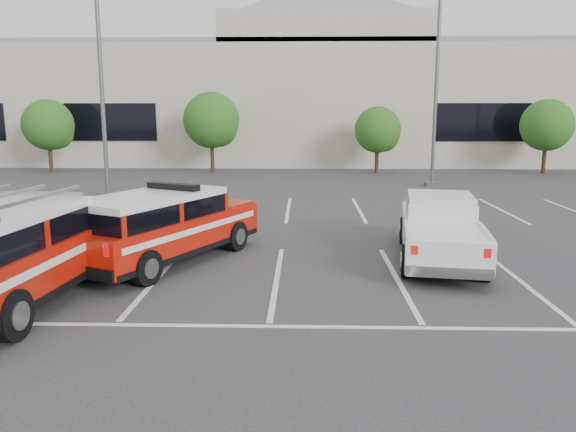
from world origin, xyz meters
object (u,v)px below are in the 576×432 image
tree_mid_right (379,131)px  white_pickup (440,235)px  tree_right (548,127)px  light_pole_mid (437,80)px  tree_left (50,127)px  fire_chief_suv (163,231)px  ladder_suv (13,261)px  tree_mid_left (213,122)px  light_pole_left (101,75)px  convention_building (299,98)px

tree_mid_right → white_pickup: size_ratio=0.73×
tree_right → light_pole_mid: size_ratio=0.43×
tree_left → fire_chief_suv: size_ratio=0.76×
tree_mid_right → tree_right: size_ratio=0.90×
ladder_suv → tree_right: bearing=55.5°
tree_mid_left → ladder_suv: 23.97m
light_pole_left → light_pole_mid: same height
tree_mid_right → light_pole_mid: size_ratio=0.39×
tree_mid_right → light_pole_mid: light_pole_mid is taller
tree_left → tree_right: bearing=0.0°
tree_mid_right → light_pole_left: size_ratio=0.39×
tree_mid_right → white_pickup: bearing=-93.0°
light_pole_mid → fire_chief_suv: (-9.88, -14.69, -4.40)m
fire_chief_suv → white_pickup: size_ratio=1.06×
tree_mid_right → tree_right: bearing=0.0°
light_pole_left → white_pickup: (12.03, -10.21, -4.54)m
tree_right → light_pole_mid: (-8.09, -6.05, 2.41)m
light_pole_left → ladder_suv: light_pole_left is taller
tree_right → convention_building: bearing=146.6°
light_pole_mid → light_pole_left: bearing=-165.1°
tree_left → light_pole_left: 12.43m
tree_mid_right → white_pickup: tree_mid_right is taller
tree_mid_right → tree_right: (10.00, 0.00, 0.27)m
fire_chief_suv → white_pickup: fire_chief_suv is taller
tree_left → light_pole_left: (6.91, -10.05, 2.41)m
fire_chief_suv → white_pickup: (6.91, 0.48, -0.15)m
convention_building → white_pickup: convention_building is taller
convention_building → tree_mid_right: convention_building is taller
ladder_suv → tree_mid_right: bearing=72.7°
tree_right → white_pickup: size_ratio=0.81×
convention_building → tree_right: (14.91, -9.82, -1.95)m
tree_right → light_pole_left: light_pole_left is taller
tree_mid_right → light_pole_left: 16.72m
tree_mid_left → tree_right: tree_mid_left is taller
convention_building → tree_left: convention_building is taller
tree_mid_right → fire_chief_suv: bearing=-111.0°
fire_chief_suv → light_pole_mid: bearing=82.3°
light_pole_left → fire_chief_suv: bearing=-64.4°
tree_right → tree_left: bearing=180.0°
tree_left → ladder_suv: tree_left is taller
tree_mid_left → tree_right: (20.00, -0.00, -0.27)m
light_pole_left → tree_mid_right: bearing=37.5°
convention_building → tree_mid_right: 11.20m
convention_building → tree_left: (-15.09, -9.82, -1.95)m
fire_chief_suv → tree_left: bearing=146.4°
light_pole_left → light_pole_mid: bearing=14.9°
tree_mid_right → convention_building: bearing=116.6°
convention_building → light_pole_mid: (6.82, -15.86, 0.47)m
light_pole_left → tree_left: bearing=124.5°
tree_left → tree_right: same height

